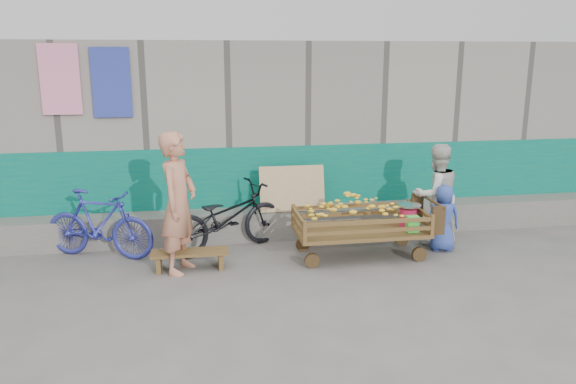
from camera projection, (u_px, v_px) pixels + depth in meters
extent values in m
plane|color=#5D5B56|center=(300.00, 299.00, 6.59)|extent=(80.00, 80.00, 0.00)
cube|color=gray|center=(258.00, 128.00, 10.16)|extent=(12.00, 3.00, 3.00)
cube|color=#026964|center=(270.00, 190.00, 8.90)|extent=(12.00, 0.03, 1.40)
cube|color=#5B5854|center=(272.00, 223.00, 8.79)|extent=(12.00, 0.50, 0.45)
cube|color=tan|center=(292.00, 189.00, 8.58)|extent=(1.00, 0.19, 0.68)
cube|color=pink|center=(60.00, 79.00, 7.97)|extent=(0.55, 0.03, 1.00)
cube|color=#2F3EA7|center=(111.00, 83.00, 8.10)|extent=(0.55, 0.03, 1.00)
cube|color=brown|center=(360.00, 231.00, 7.90)|extent=(1.82, 0.91, 0.05)
cylinder|color=#31200E|center=(312.00, 261.00, 7.53)|extent=(0.20, 0.06, 0.20)
cube|color=brown|center=(305.00, 231.00, 7.31)|extent=(0.05, 0.05, 0.28)
cylinder|color=#31200E|center=(302.00, 245.00, 8.17)|extent=(0.20, 0.06, 0.20)
cube|color=brown|center=(293.00, 214.00, 8.13)|extent=(0.05, 0.05, 0.28)
cylinder|color=#31200E|center=(419.00, 254.00, 7.77)|extent=(0.20, 0.06, 0.20)
cube|color=brown|center=(432.00, 225.00, 7.60)|extent=(0.05, 0.05, 0.28)
cylinder|color=#31200E|center=(402.00, 239.00, 8.41)|extent=(0.20, 0.06, 0.20)
cube|color=brown|center=(409.00, 208.00, 8.42)|extent=(0.05, 0.05, 0.28)
cube|color=brown|center=(370.00, 231.00, 7.47)|extent=(1.76, 0.04, 0.05)
cube|color=brown|center=(370.00, 222.00, 7.44)|extent=(1.76, 0.04, 0.05)
cube|color=brown|center=(352.00, 214.00, 8.28)|extent=(1.76, 0.04, 0.05)
cube|color=brown|center=(352.00, 206.00, 8.25)|extent=(1.76, 0.04, 0.05)
cube|color=brown|center=(299.00, 225.00, 7.73)|extent=(0.04, 0.85, 0.05)
cube|color=brown|center=(299.00, 217.00, 7.70)|extent=(0.04, 0.85, 0.05)
cube|color=brown|center=(420.00, 219.00, 8.02)|extent=(0.04, 0.85, 0.05)
cube|color=brown|center=(420.00, 211.00, 7.99)|extent=(0.04, 0.85, 0.05)
cylinder|color=#31200E|center=(433.00, 201.00, 7.99)|extent=(0.04, 0.81, 0.04)
cube|color=#31200E|center=(417.00, 206.00, 8.38)|extent=(0.18, 0.04, 0.40)
cube|color=#31200E|center=(438.00, 220.00, 7.66)|extent=(0.18, 0.04, 0.40)
ellipsoid|color=yellow|center=(354.00, 214.00, 7.83)|extent=(1.32, 0.71, 0.45)
cylinder|color=#DF2055|center=(408.00, 217.00, 7.98)|extent=(0.24, 0.24, 0.26)
cylinder|color=silver|center=(409.00, 208.00, 7.95)|extent=(0.03, 0.03, 0.06)
cylinder|color=silver|center=(409.00, 205.00, 7.94)|extent=(0.34, 0.34, 0.02)
cube|color=#44EE43|center=(412.00, 224.00, 7.71)|extent=(0.16, 0.12, 0.22)
cube|color=brown|center=(190.00, 253.00, 7.45)|extent=(1.02, 0.31, 0.04)
cube|color=brown|center=(159.00, 264.00, 7.41)|extent=(0.06, 0.28, 0.20)
cube|color=brown|center=(221.00, 260.00, 7.54)|extent=(0.06, 0.28, 0.20)
imported|color=tan|center=(178.00, 203.00, 7.23)|extent=(0.67, 0.80, 1.85)
imported|color=silver|center=(436.00, 195.00, 8.35)|extent=(0.83, 0.69, 1.53)
imported|color=#354EAB|center=(443.00, 218.00, 8.12)|extent=(0.52, 0.38, 0.98)
imported|color=black|center=(226.00, 218.00, 8.12)|extent=(1.98, 1.37, 0.98)
imported|color=#2E349D|center=(99.00, 224.00, 7.83)|extent=(1.68, 1.04, 0.98)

